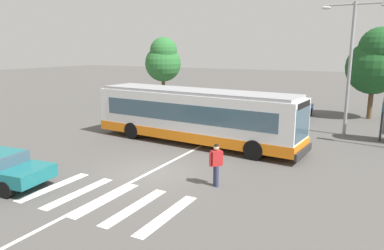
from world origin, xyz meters
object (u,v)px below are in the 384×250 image
Objects in this scene: parked_car_black at (230,104)px; pedestrian_crossing_street at (216,162)px; background_tree_right at (376,62)px; parked_car_blue at (296,108)px; parked_car_charcoal at (262,106)px; city_transit_bus at (195,116)px; background_tree_left at (163,60)px; parked_car_silver at (198,102)px; twin_arm_street_lamp at (351,55)px.

pedestrian_crossing_street is at bearing -69.56° from parked_car_black.
background_tree_right is at bearing 75.62° from pedestrian_crossing_street.
parked_car_charcoal is at bearing -179.06° from parked_car_blue.
parked_car_charcoal is (-3.18, 16.02, -0.20)m from pedestrian_crossing_street.
background_tree_left reaches higher than city_transit_bus.
pedestrian_crossing_street is 16.34m from parked_car_charcoal.
city_transit_bus is 1.95× the size of background_tree_left.
pedestrian_crossing_street is at bearing -78.79° from parked_car_charcoal.
parked_car_black is 0.70× the size of background_tree_left.
background_tree_right reaches higher than parked_car_silver.
parked_car_silver is at bearing -29.90° from background_tree_left.
twin_arm_street_lamp is (9.36, -3.99, 4.19)m from parked_car_black.
background_tree_right reaches higher than parked_car_blue.
parked_car_blue is at bearing 132.08° from twin_arm_street_lamp.
pedestrian_crossing_street is 0.25× the size of background_tree_right.
city_transit_bus is at bearing -139.85° from twin_arm_street_lamp.
parked_car_blue is at bearing -11.22° from background_tree_left.
twin_arm_street_lamp is (7.35, 6.20, 3.37)m from city_transit_bus.
city_transit_bus is 15.70m from background_tree_right.
parked_car_blue is 6.69m from background_tree_right.
pedestrian_crossing_street reaches higher than parked_car_charcoal.
parked_car_charcoal is 0.70× the size of background_tree_left.
parked_car_black is (-5.85, 15.69, -0.20)m from pedestrian_crossing_street.
pedestrian_crossing_street is at bearing -104.38° from background_tree_right.
twin_arm_street_lamp is at bearing -47.92° from parked_car_blue.
parked_car_black is at bearing -172.87° from parked_car_charcoal.
city_transit_bus is at bearing 124.96° from pedestrian_crossing_street.
parked_car_black is at bearing -20.18° from background_tree_left.
background_tree_left is (-11.25, 2.82, 3.44)m from parked_car_charcoal.
city_transit_bus is 10.42m from parked_car_black.
parked_car_blue is (2.74, 0.05, 0.00)m from parked_car_charcoal.
parked_car_black is at bearing -175.99° from parked_car_blue.
pedestrian_crossing_street is 12.85m from twin_arm_street_lamp.
parked_car_silver is 7.39m from background_tree_left.
city_transit_bus is 10.58m from parked_car_charcoal.
parked_car_silver is 1.00× the size of parked_car_blue.
parked_car_blue is at bearing 91.57° from pedestrian_crossing_street.
parked_car_blue is at bearing 0.94° from parked_car_charcoal.
pedestrian_crossing_street reaches higher than parked_car_silver.
city_transit_bus is 2.80× the size of parked_car_blue.
parked_car_charcoal is 9.00m from twin_arm_street_lamp.
background_tree_left is (-17.94, 7.15, -0.75)m from twin_arm_street_lamp.
parked_car_black is 9.77m from background_tree_left.
parked_car_black is (2.92, 0.10, 0.00)m from parked_car_silver.
background_tree_right is (4.71, 18.37, 3.39)m from pedestrian_crossing_street.
background_tree_right is (5.15, 2.30, 3.59)m from parked_car_blue.
parked_car_blue is 0.70× the size of background_tree_left.
background_tree_right is (10.56, 2.68, 3.59)m from parked_car_black.
parked_car_silver is 0.70× the size of background_tree_left.
city_transit_bus reaches higher than parked_car_charcoal.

